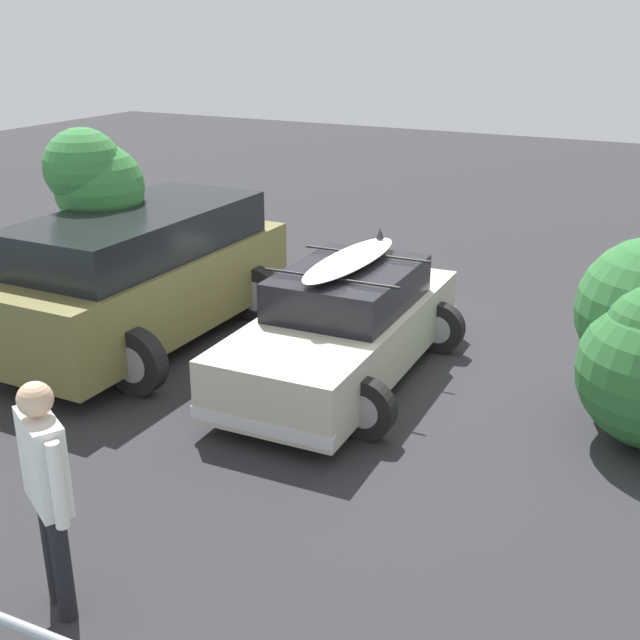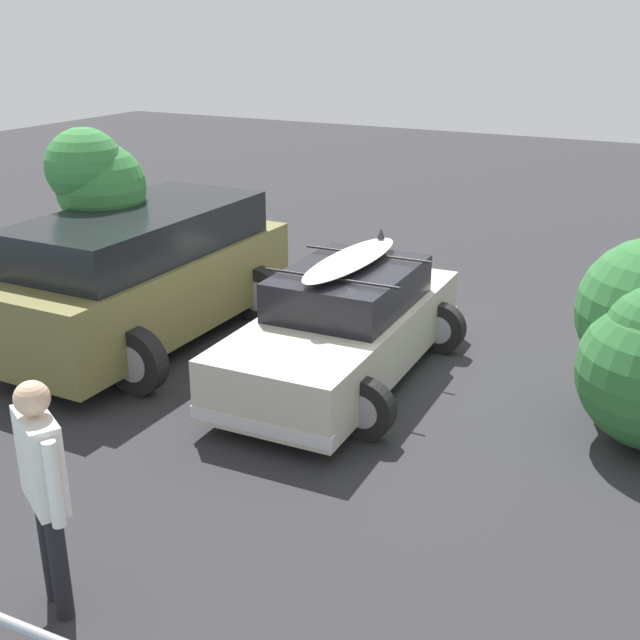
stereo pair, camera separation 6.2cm
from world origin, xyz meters
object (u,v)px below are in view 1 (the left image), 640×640
object	(u,v)px
sedan_car	(344,327)
bush_near_right	(92,209)
person_bystander	(46,479)
suv_car	(144,274)

from	to	relation	value
sedan_car	bush_near_right	xyz separation A→B (m)	(3.71, 0.12, 1.07)
sedan_car	bush_near_right	size ratio (longest dim) A/B	1.49
sedan_car	person_bystander	size ratio (longest dim) A/B	2.26
person_bystander	bush_near_right	distance (m)	5.87
sedan_car	person_bystander	distance (m)	4.71
person_bystander	suv_car	bearing A→B (deg)	-58.12
suv_car	bush_near_right	world-z (taller)	bush_near_right
bush_near_right	suv_car	bearing A→B (deg)	176.63
sedan_car	suv_car	size ratio (longest dim) A/B	0.89
suv_car	bush_near_right	xyz separation A→B (m)	(0.84, -0.05, 0.78)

